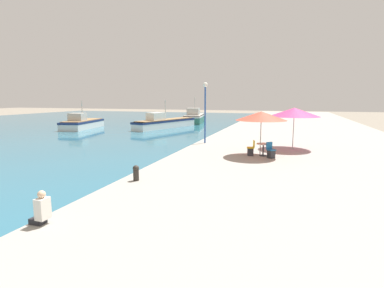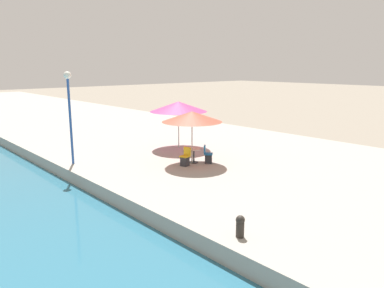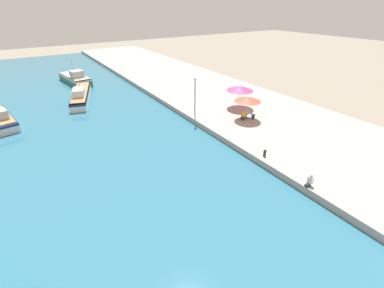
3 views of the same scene
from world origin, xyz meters
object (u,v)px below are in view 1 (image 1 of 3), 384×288
(fishing_boat_distant, at_px, (195,117))
(lamppost, at_px, (205,102))
(cafe_table, at_px, (263,147))
(cafe_chair_right, at_px, (251,150))
(fishing_boat_far, at_px, (165,122))
(person_at_quay, at_px, (41,210))
(mooring_bollard, at_px, (136,172))
(fishing_boat_mid, at_px, (82,123))
(cafe_chair_left, at_px, (271,152))
(cafe_umbrella_pink, at_px, (261,116))
(cafe_umbrella_white, at_px, (294,112))

(fishing_boat_distant, xyz_separation_m, lamppost, (8.59, -25.02, 2.86))
(cafe_table, distance_m, cafe_chair_right, 0.75)
(fishing_boat_far, height_order, cafe_table, fishing_boat_far)
(cafe_chair_right, bearing_deg, lamppost, 31.81)
(person_at_quay, bearing_deg, mooring_bollard, 85.85)
(fishing_boat_distant, bearing_deg, person_at_quay, -87.73)
(fishing_boat_far, bearing_deg, person_at_quay, -56.49)
(lamppost, bearing_deg, fishing_boat_mid, 150.66)
(cafe_chair_right, height_order, lamppost, lamppost)
(cafe_table, height_order, person_at_quay, person_at_quay)
(fishing_boat_far, distance_m, cafe_table, 23.91)
(fishing_boat_far, relative_size, cafe_chair_left, 12.25)
(fishing_boat_far, xyz_separation_m, cafe_umbrella_pink, (14.22, -19.15, 2.23))
(cafe_chair_right, bearing_deg, cafe_umbrella_white, -47.70)
(fishing_boat_mid, xyz_separation_m, cafe_chair_right, (23.65, -15.13, 0.19))
(fishing_boat_far, relative_size, cafe_umbrella_white, 3.31)
(cafe_chair_right, bearing_deg, fishing_boat_distant, 10.92)
(fishing_boat_distant, distance_m, person_at_quay, 41.59)
(cafe_table, relative_size, cafe_chair_left, 0.88)
(fishing_boat_far, distance_m, mooring_bollard, 27.99)
(cafe_chair_left, height_order, cafe_chair_right, same)
(fishing_boat_mid, height_order, fishing_boat_far, fishing_boat_far)
(fishing_boat_mid, height_order, person_at_quay, fishing_boat_mid)
(fishing_boat_far, height_order, fishing_boat_distant, fishing_boat_distant)
(fishing_boat_far, relative_size, mooring_bollard, 17.05)
(cafe_table, bearing_deg, cafe_umbrella_pink, -160.98)
(cafe_table, bearing_deg, person_at_quay, -112.72)
(cafe_umbrella_white, xyz_separation_m, cafe_chair_right, (-2.42, -3.41, -2.14))
(cafe_table, bearing_deg, lamppost, 140.03)
(fishing_boat_distant, bearing_deg, mooring_bollard, -85.77)
(fishing_boat_far, distance_m, cafe_umbrella_white, 22.70)
(cafe_table, xyz_separation_m, person_at_quay, (-4.95, -11.83, -0.11))
(cafe_umbrella_pink, xyz_separation_m, mooring_bollard, (-4.44, -7.07, -2.03))
(fishing_boat_mid, xyz_separation_m, cafe_table, (24.36, -14.98, 0.40))
(fishing_boat_distant, xyz_separation_m, person_at_quay, (8.29, -40.75, 0.19))
(cafe_chair_left, bearing_deg, cafe_chair_right, -59.48)
(cafe_table, xyz_separation_m, cafe_chair_left, (0.48, -0.54, -0.21))
(fishing_boat_mid, distance_m, lamppost, 22.80)
(cafe_table, relative_size, mooring_bollard, 1.22)
(fishing_boat_far, bearing_deg, cafe_chair_right, -38.04)
(fishing_boat_mid, bearing_deg, fishing_boat_far, 11.52)
(fishing_boat_far, relative_size, lamppost, 2.44)
(fishing_boat_mid, bearing_deg, cafe_chair_left, -42.91)
(cafe_umbrella_white, relative_size, person_at_quay, 3.50)
(fishing_boat_distant, height_order, person_at_quay, fishing_boat_distant)
(fishing_boat_far, height_order, cafe_chair_left, fishing_boat_far)
(cafe_table, height_order, lamppost, lamppost)
(fishing_boat_mid, relative_size, fishing_boat_far, 0.72)
(fishing_boat_mid, distance_m, cafe_umbrella_pink, 28.57)
(fishing_boat_far, height_order, mooring_bollard, fishing_boat_far)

